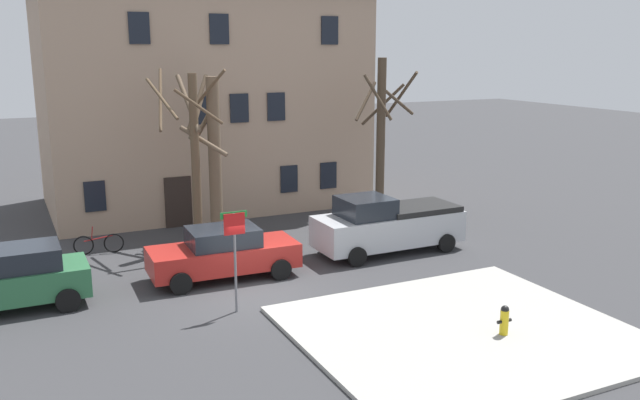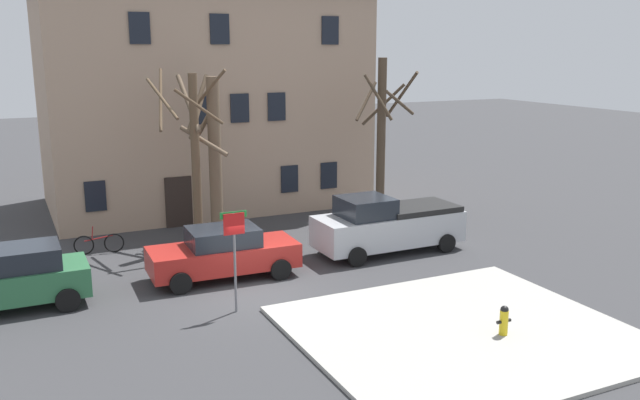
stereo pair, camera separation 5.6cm
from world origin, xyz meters
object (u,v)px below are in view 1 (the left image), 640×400
at_px(street_sign_pole, 235,243).
at_px(bicycle_leaning, 99,244).
at_px(car_red_sedan, 224,253).
at_px(pickup_truck_silver, 387,224).
at_px(tree_bare_mid, 212,151).
at_px(car_green_wagon, 10,278).
at_px(fire_hydrant, 504,319).
at_px(tree_bare_near, 193,151).
at_px(building_main, 201,82).
at_px(tree_bare_far, 382,134).

height_order(street_sign_pole, bicycle_leaning, street_sign_pole).
height_order(car_red_sedan, pickup_truck_silver, pickup_truck_silver).
relative_size(tree_bare_mid, bicycle_leaning, 3.62).
bearing_deg(car_green_wagon, fire_hydrant, -34.23).
relative_size(pickup_truck_silver, bicycle_leaning, 3.15).
height_order(tree_bare_near, pickup_truck_silver, tree_bare_near).
bearing_deg(pickup_truck_silver, tree_bare_near, 147.90).
bearing_deg(bicycle_leaning, car_red_sedan, -53.64).
relative_size(car_green_wagon, pickup_truck_silver, 0.78).
bearing_deg(tree_bare_mid, car_red_sedan, -103.38).
bearing_deg(car_red_sedan, pickup_truck_silver, 1.59).
distance_m(tree_bare_near, street_sign_pole, 7.09).
xyz_separation_m(pickup_truck_silver, fire_hydrant, (-1.23, -7.77, -0.50)).
distance_m(fire_hydrant, bicycle_leaning, 14.61).
distance_m(building_main, fire_hydrant, 19.49).
xyz_separation_m(tree_bare_far, car_red_sedan, (-8.44, -4.41, -2.89)).
distance_m(building_main, tree_bare_far, 9.07).
height_order(tree_bare_near, fire_hydrant, tree_bare_near).
height_order(pickup_truck_silver, fire_hydrant, pickup_truck_silver).
xyz_separation_m(tree_bare_far, pickup_truck_silver, (-2.22, -4.23, -2.70)).
distance_m(car_red_sedan, pickup_truck_silver, 6.23).
bearing_deg(car_red_sedan, tree_bare_far, 27.55).
xyz_separation_m(car_green_wagon, fire_hydrant, (11.24, -7.65, -0.41)).
xyz_separation_m(car_red_sedan, street_sign_pole, (-0.57, -2.92, 1.19)).
distance_m(tree_bare_far, fire_hydrant, 12.89).
bearing_deg(building_main, car_red_sedan, -103.13).
bearing_deg(car_red_sedan, street_sign_pole, -101.11).
bearing_deg(tree_bare_near, street_sign_pole, -96.35).
xyz_separation_m(pickup_truck_silver, bicycle_leaning, (-9.50, 4.28, -0.66)).
bearing_deg(building_main, pickup_truck_silver, -71.43).
bearing_deg(fire_hydrant, car_red_sedan, 123.31).
bearing_deg(tree_bare_far, fire_hydrant, -106.04).
xyz_separation_m(car_red_sedan, fire_hydrant, (4.99, -7.60, -0.32)).
bearing_deg(fire_hydrant, tree_bare_far, 73.96).
bearing_deg(tree_bare_mid, bicycle_leaning, -175.64).
height_order(tree_bare_far, pickup_truck_silver, tree_bare_far).
bearing_deg(building_main, tree_bare_far, -48.48).
distance_m(building_main, pickup_truck_silver, 12.38).
height_order(tree_bare_near, bicycle_leaning, tree_bare_near).
height_order(tree_bare_near, tree_bare_far, tree_bare_far).
relative_size(tree_bare_far, bicycle_leaning, 3.96).
bearing_deg(tree_bare_near, building_main, 71.40).
distance_m(tree_bare_mid, tree_bare_far, 7.32).
relative_size(building_main, pickup_truck_silver, 2.65).
height_order(building_main, street_sign_pole, building_main).
xyz_separation_m(tree_bare_mid, bicycle_leaning, (-4.42, -0.34, -3.04)).
bearing_deg(tree_bare_near, tree_bare_far, 3.11).
distance_m(pickup_truck_silver, fire_hydrant, 7.88).
distance_m(tree_bare_far, pickup_truck_silver, 5.49).
height_order(car_green_wagon, bicycle_leaning, car_green_wagon).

